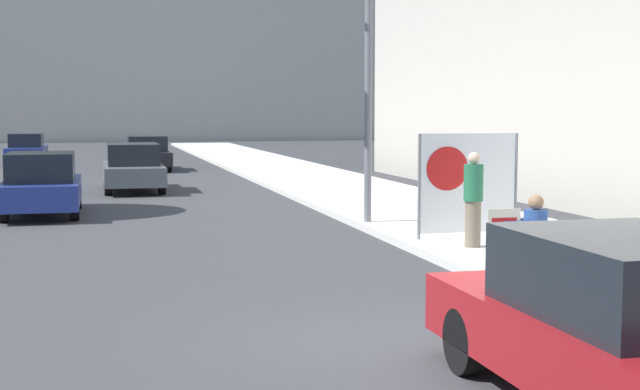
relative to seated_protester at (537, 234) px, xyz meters
name	(u,v)px	position (x,y,z in m)	size (l,w,h in m)	color
ground_plane	(416,348)	(-2.77, -2.64, -0.79)	(160.00, 160.00, 0.00)	#38383A
sidewalk_curb	(377,199)	(1.57, 12.36, -0.71)	(4.41, 90.00, 0.15)	beige
seated_protester	(537,234)	(0.00, 0.00, 0.00)	(0.98, 0.77, 1.20)	#474C56
jogger_on_sidewalk	(473,199)	(0.33, 2.98, 0.21)	(0.34, 0.34, 1.67)	#756651
protest_banner	(467,183)	(0.70, 4.09, 0.40)	(2.01, 0.06, 1.97)	slate
traffic_light_pole	(325,35)	(-1.36, 6.90, 3.33)	(2.85, 2.62, 5.93)	slate
parked_car_curbside	(621,325)	(-1.84, -4.99, -0.04)	(1.82, 4.21, 1.52)	maroon
car_on_road_nearest	(42,185)	(-7.39, 11.17, -0.03)	(1.79, 4.18, 1.54)	navy
car_on_road_midblock	(133,167)	(-4.97, 17.53, -0.04)	(1.82, 4.68, 1.53)	#565B60
car_on_road_distant	(147,153)	(-4.00, 27.82, -0.05)	(1.88, 4.72, 1.50)	black
car_on_road_far_lane	(27,149)	(-9.42, 33.97, -0.05)	(1.75, 4.53, 1.49)	navy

